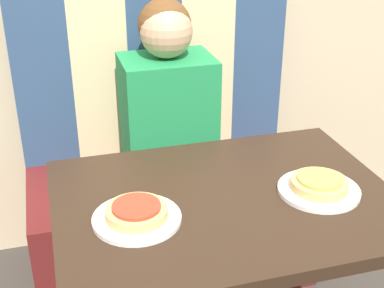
{
  "coord_description": "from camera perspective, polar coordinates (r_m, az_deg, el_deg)",
  "views": [
    {
      "loc": [
        -0.4,
        -1.1,
        1.43
      ],
      "look_at": [
        0.0,
        0.32,
        0.71
      ],
      "focal_mm": 50.0,
      "sensor_mm": 36.0,
      "label": 1
    }
  ],
  "objects": [
    {
      "name": "booth_backrest",
      "position": [
        2.12,
        -4.1,
        7.67
      ],
      "size": [
        1.05,
        0.09,
        0.65
      ],
      "color": "navy",
      "rests_on": "booth_seat"
    },
    {
      "name": "booth_seat",
      "position": [
        2.16,
        -2.33,
        -8.2
      ],
      "size": [
        1.05,
        0.55,
        0.44
      ],
      "color": "#5B1919",
      "rests_on": "ground_plane"
    },
    {
      "name": "pizza_right",
      "position": [
        1.42,
        13.44,
        -4.1
      ],
      "size": [
        0.15,
        0.15,
        0.03
      ],
      "color": "tan",
      "rests_on": "plate_right"
    },
    {
      "name": "dining_table",
      "position": [
        1.44,
        3.51,
        -9.3
      ],
      "size": [
        0.87,
        0.65,
        0.71
      ],
      "color": "black",
      "rests_on": "ground_plane"
    },
    {
      "name": "plate_left",
      "position": [
        1.29,
        -5.9,
        -7.92
      ],
      "size": [
        0.21,
        0.21,
        0.01
      ],
      "color": "white",
      "rests_on": "dining_table"
    },
    {
      "name": "plate_right",
      "position": [
        1.43,
        13.36,
        -4.82
      ],
      "size": [
        0.21,
        0.21,
        0.01
      ],
      "color": "white",
      "rests_on": "dining_table"
    },
    {
      "name": "person",
      "position": [
        1.91,
        -2.64,
        5.11
      ],
      "size": [
        0.32,
        0.24,
        0.65
      ],
      "color": "#1E8447",
      "rests_on": "booth_seat"
    },
    {
      "name": "pizza_left",
      "position": [
        1.28,
        -5.94,
        -7.15
      ],
      "size": [
        0.15,
        0.15,
        0.03
      ],
      "color": "tan",
      "rests_on": "plate_left"
    }
  ]
}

